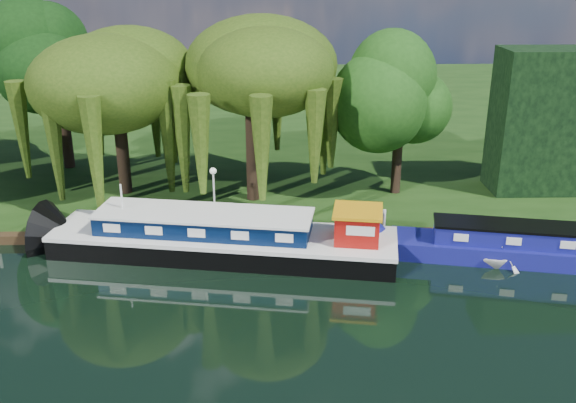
{
  "coord_description": "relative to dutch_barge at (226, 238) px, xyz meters",
  "views": [
    {
      "loc": [
        3.5,
        -20.61,
        13.04
      ],
      "look_at": [
        4.21,
        6.13,
        2.8
      ],
      "focal_mm": 40.0,
      "sensor_mm": 36.0,
      "label": 1
    }
  ],
  "objects": [
    {
      "name": "ground",
      "position": [
        -1.34,
        -6.61,
        -0.84
      ],
      "size": [
        120.0,
        120.0,
        0.0
      ],
      "primitive_type": "plane",
      "color": "black"
    },
    {
      "name": "far_bank",
      "position": [
        -1.34,
        27.39,
        -0.61
      ],
      "size": [
        120.0,
        52.0,
        0.45
      ],
      "primitive_type": "cube",
      "color": "black",
      "rests_on": "ground"
    },
    {
      "name": "dutch_barge",
      "position": [
        0.0,
        0.0,
        0.0
      ],
      "size": [
        16.34,
        6.17,
        3.37
      ],
      "rotation": [
        0.0,
        0.0,
        -0.17
      ],
      "color": "black",
      "rests_on": "ground"
    },
    {
      "name": "narrowboat",
      "position": [
        14.09,
        -1.13,
        -0.16
      ],
      "size": [
        13.13,
        4.71,
        1.89
      ],
      "rotation": [
        0.0,
        0.0,
        -0.2
      ],
      "color": "navy",
      "rests_on": "ground"
    },
    {
      "name": "white_cruiser",
      "position": [
        12.52,
        -1.53,
        -0.84
      ],
      "size": [
        2.6,
        2.41,
        1.12
      ],
      "primitive_type": "imported",
      "rotation": [
        0.0,
        0.0,
        1.89
      ],
      "color": "silver",
      "rests_on": "ground"
    },
    {
      "name": "willow_left",
      "position": [
        -6.19,
        7.46,
        5.9
      ],
      "size": [
        7.22,
        7.22,
        8.65
      ],
      "color": "black",
      "rests_on": "far_bank"
    },
    {
      "name": "willow_right",
      "position": [
        1.11,
        6.2,
        6.12
      ],
      "size": [
        7.31,
        7.31,
        8.91
      ],
      "color": "black",
      "rests_on": "far_bank"
    },
    {
      "name": "tree_far_mid",
      "position": [
        -10.78,
        12.27,
        6.15
      ],
      "size": [
        5.8,
        5.8,
        9.49
      ],
      "color": "black",
      "rests_on": "far_bank"
    },
    {
      "name": "tree_far_right",
      "position": [
        9.18,
        7.03,
        4.98
      ],
      "size": [
        4.76,
        4.76,
        7.79
      ],
      "color": "black",
      "rests_on": "far_bank"
    },
    {
      "name": "conifer_hedge",
      "position": [
        17.66,
        7.39,
        3.61
      ],
      "size": [
        6.0,
        3.0,
        8.0
      ],
      "primitive_type": "cube",
      "color": "black",
      "rests_on": "far_bank"
    },
    {
      "name": "lamppost",
      "position": [
        -0.84,
        3.89,
        1.58
      ],
      "size": [
        0.36,
        0.36,
        2.56
      ],
      "color": "silver",
      "rests_on": "far_bank"
    },
    {
      "name": "mooring_posts",
      "position": [
        -1.84,
        1.79,
        0.11
      ],
      "size": [
        19.16,
        0.16,
        1.0
      ],
      "color": "silver",
      "rests_on": "far_bank"
    }
  ]
}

